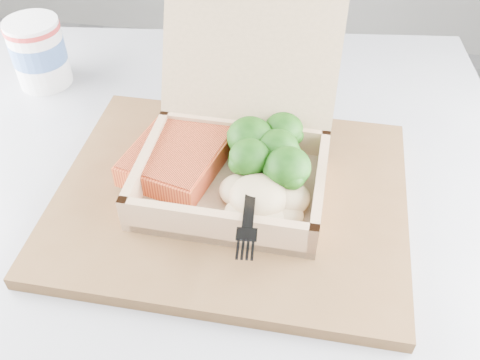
# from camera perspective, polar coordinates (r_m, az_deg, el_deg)

# --- Properties ---
(cafe_table) EXTENTS (0.87, 0.87, 0.73)m
(cafe_table) POSITION_cam_1_polar(r_m,az_deg,el_deg) (0.77, -3.70, -11.78)
(cafe_table) COLOR black
(cafe_table) RESTS_ON floor
(serving_tray) EXTENTS (0.40, 0.32, 0.02)m
(serving_tray) POSITION_cam_1_polar(r_m,az_deg,el_deg) (0.61, -0.95, -1.84)
(serving_tray) COLOR brown
(serving_tray) RESTS_ON cafe_table
(takeout_container) EXTENTS (0.21, 0.24, 0.18)m
(takeout_container) POSITION_cam_1_polar(r_m,az_deg,el_deg) (0.60, -0.24, 4.31)
(takeout_container) COLOR tan
(takeout_container) RESTS_ON serving_tray
(salmon_fillet) EXTENTS (0.13, 0.15, 0.03)m
(salmon_fillet) POSITION_cam_1_polar(r_m,az_deg,el_deg) (0.62, -6.48, 2.77)
(salmon_fillet) COLOR orange
(salmon_fillet) RESTS_ON takeout_container
(broccoli_pile) EXTENTS (0.13, 0.13, 0.05)m
(broccoli_pile) POSITION_cam_1_polar(r_m,az_deg,el_deg) (0.60, 3.98, 2.77)
(broccoli_pile) COLOR #256717
(broccoli_pile) RESTS_ON takeout_container
(mashed_potatoes) EXTENTS (0.10, 0.09, 0.03)m
(mashed_potatoes) POSITION_cam_1_polar(r_m,az_deg,el_deg) (0.56, 2.03, -1.77)
(mashed_potatoes) COLOR #CEB485
(mashed_potatoes) RESTS_ON takeout_container
(plastic_fork) EXTENTS (0.03, 0.14, 0.01)m
(plastic_fork) POSITION_cam_1_polar(r_m,az_deg,el_deg) (0.55, 1.25, -0.38)
(plastic_fork) COLOR black
(plastic_fork) RESTS_ON mashed_potatoes
(paper_cup) EXTENTS (0.08, 0.08, 0.10)m
(paper_cup) POSITION_cam_1_polar(r_m,az_deg,el_deg) (0.83, -20.74, 12.77)
(paper_cup) COLOR white
(paper_cup) RESTS_ON cafe_table
(receipt) EXTENTS (0.09, 0.16, 0.00)m
(receipt) POSITION_cam_1_polar(r_m,az_deg,el_deg) (0.77, 0.96, 8.77)
(receipt) COLOR white
(receipt) RESTS_ON cafe_table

